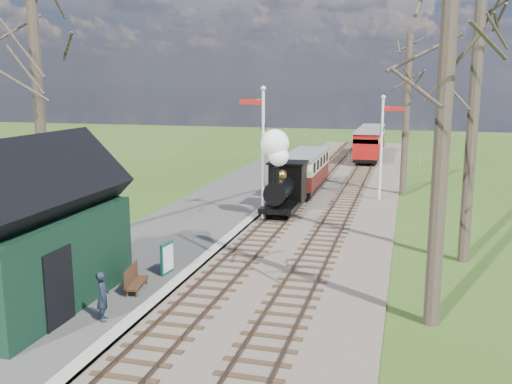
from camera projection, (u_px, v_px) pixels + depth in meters
The scene contains 18 objects.
distant_hills at pixel (369, 256), 75.03m from camera, with size 114.40×48.00×22.02m.
ballast_bed at pixel (324, 197), 31.78m from camera, with size 8.00×60.00×0.10m, color brown.
track_near at pixel (301, 195), 32.10m from camera, with size 1.60×60.00×0.15m.
track_far at pixel (348, 198), 31.44m from camera, with size 1.60×60.00×0.15m.
platform at pixel (191, 225), 25.40m from camera, with size 5.00×44.00×0.20m, color #474442.
coping_strip at pixel (241, 229), 24.82m from camera, with size 0.40×44.00×0.21m, color #B2AD9E.
station_shed at pixel (30, 234), 15.71m from camera, with size 3.25×6.30×4.78m.
semaphore_near at pixel (262, 144), 25.94m from camera, with size 1.22×0.24×6.22m.
semaphore_far at pixel (383, 140), 30.37m from camera, with size 1.22×0.24×5.72m.
bare_trees at pixel (278, 117), 19.51m from camera, with size 15.51×22.39×12.00m.
fence_line at pixel (337, 157), 45.22m from camera, with size 12.60×0.08×1.00m.
locomotive at pixel (283, 178), 27.07m from camera, with size 1.65×3.84×4.11m.
coach at pixel (305, 170), 32.91m from camera, with size 1.92×6.58×2.02m.
red_carriage_a at pixel (368, 146), 44.82m from camera, with size 2.00×4.94×2.10m.
red_carriage_b at pixel (372, 139), 50.04m from camera, with size 2.00×4.94×2.10m.
sign_board at pixel (167, 258), 18.61m from camera, with size 0.18×0.72×1.05m.
bench at pixel (134, 279), 17.16m from camera, with size 0.61×1.35×0.74m.
person at pixel (103, 296), 14.91m from camera, with size 0.48×0.32×1.33m, color black.
Camera 1 is at (5.68, -9.07, 6.38)m, focal length 40.00 mm.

